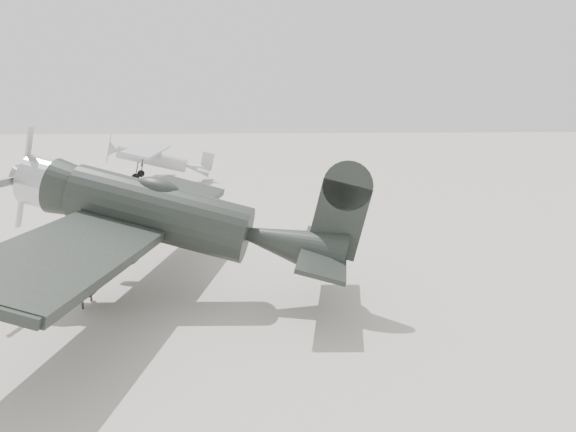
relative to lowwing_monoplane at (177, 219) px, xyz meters
name	(u,v)px	position (x,y,z in m)	size (l,w,h in m)	color
ground	(251,265)	(1.99, 3.08, -2.25)	(160.00, 160.00, 0.00)	gray
lowwing_monoplane	(177,219)	(0.00, 0.00, 0.00)	(9.54, 13.26, 4.26)	black
highwing_monoplane	(156,156)	(-4.04, 23.56, -0.51)	(6.98, 9.76, 2.79)	gray
equipment_block	(42,286)	(-3.78, 0.30, -1.88)	(1.48, 0.92, 0.74)	slate
sign_board	(85,275)	(-2.43, -0.29, -1.43)	(0.14, 0.96, 1.38)	#333333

